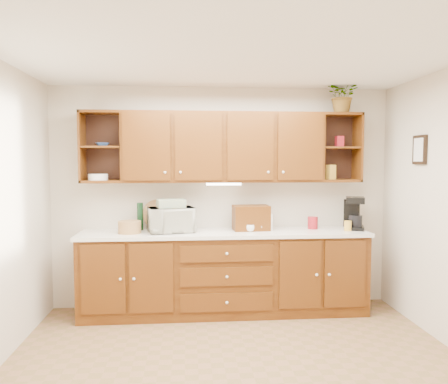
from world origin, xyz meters
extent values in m
plane|color=brown|center=(0.00, 0.00, 0.00)|extent=(4.00, 4.00, 0.00)
plane|color=white|center=(0.00, 0.00, 2.60)|extent=(4.00, 4.00, 0.00)
plane|color=beige|center=(0.00, 1.75, 1.30)|extent=(4.00, 0.00, 4.00)
cube|color=#3D1B07|center=(0.00, 1.45, 0.45)|extent=(3.20, 0.60, 0.90)
cube|color=silver|center=(0.00, 1.44, 0.92)|extent=(3.24, 0.64, 0.04)
cube|color=#3D1B07|center=(0.00, 1.58, 1.89)|extent=(2.30, 0.33, 0.80)
cube|color=black|center=(-1.38, 1.74, 1.89)|extent=(0.45, 0.02, 0.80)
cube|color=black|center=(1.38, 1.74, 1.89)|extent=(0.45, 0.02, 0.80)
cube|color=#3D1B07|center=(-1.38, 1.58, 1.89)|extent=(0.43, 0.30, 0.02)
cube|color=#3D1B07|center=(1.38, 1.58, 1.89)|extent=(0.43, 0.30, 0.02)
cube|color=#3D1B07|center=(1.38, 1.58, 2.27)|extent=(0.45, 0.33, 0.03)
cube|color=white|center=(0.00, 1.53, 1.47)|extent=(0.40, 0.05, 0.02)
cube|color=black|center=(1.98, 0.90, 1.85)|extent=(0.03, 0.24, 0.30)
cylinder|color=#AB7A47|center=(-1.05, 1.40, 1.01)|extent=(0.30, 0.30, 0.13)
imported|color=beige|center=(-0.60, 1.44, 1.08)|extent=(0.56, 0.44, 0.28)
cube|color=tan|center=(-0.60, 1.44, 1.26)|extent=(0.34, 0.28, 0.09)
cylinder|color=black|center=(-0.96, 1.61, 1.10)|extent=(0.09, 0.09, 0.32)
cylinder|color=#AB7A47|center=(-0.77, 1.69, 0.95)|extent=(0.36, 0.20, 0.34)
cube|color=#3D1B07|center=(0.31, 1.50, 1.08)|extent=(0.42, 0.28, 0.29)
cylinder|color=#3D1B07|center=(0.34, 1.45, 1.08)|extent=(0.02, 0.02, 0.28)
cylinder|color=#3D1B07|center=(0.34, 1.45, 0.95)|extent=(0.11, 0.11, 0.01)
imported|color=white|center=(0.41, 1.43, 0.98)|extent=(0.12, 0.12, 0.08)
imported|color=white|center=(0.32, 1.52, 0.98)|extent=(0.12, 0.12, 0.08)
imported|color=white|center=(0.29, 1.40, 0.98)|extent=(0.12, 0.12, 0.08)
cylinder|color=maroon|center=(1.05, 1.54, 1.01)|extent=(0.13, 0.13, 0.14)
cylinder|color=white|center=(0.53, 1.47, 1.03)|extent=(0.09, 0.09, 0.19)
cylinder|color=gold|center=(1.41, 1.36, 1.00)|extent=(0.09, 0.09, 0.11)
cube|color=black|center=(1.52, 1.45, 0.96)|extent=(0.28, 0.32, 0.04)
cube|color=black|center=(1.52, 1.55, 1.12)|extent=(0.19, 0.12, 0.32)
cube|color=black|center=(1.52, 1.45, 1.28)|extent=(0.28, 0.32, 0.07)
cylinder|color=black|center=(1.52, 1.43, 1.04)|extent=(0.19, 0.19, 0.14)
imported|color=#284B95|center=(-1.36, 1.57, 1.92)|extent=(0.19, 0.19, 0.04)
cylinder|color=white|center=(-1.42, 1.56, 1.56)|extent=(0.28, 0.28, 0.07)
cube|color=gold|center=(1.26, 1.55, 1.60)|extent=(0.12, 0.10, 0.17)
cube|color=maroon|center=(1.37, 1.58, 1.96)|extent=(0.09, 0.08, 0.13)
imported|color=#999999|center=(1.39, 1.54, 2.49)|extent=(0.44, 0.41, 0.40)
camera|label=1|loc=(-0.41, -3.44, 1.73)|focal=35.00mm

